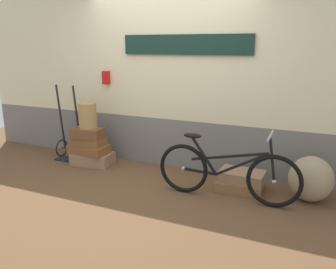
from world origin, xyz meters
name	(u,v)px	position (x,y,z in m)	size (l,w,h in m)	color
ground	(146,185)	(0.00, 0.00, -0.03)	(8.85, 5.20, 0.06)	brown
station_building	(172,78)	(0.01, 0.85, 1.33)	(6.85, 0.74, 2.65)	slate
suitcase_0	(93,159)	(-1.10, 0.33, 0.09)	(0.61, 0.37, 0.18)	#937051
suitcase_1	(89,149)	(-1.14, 0.32, 0.25)	(0.59, 0.35, 0.13)	brown
suitcase_2	(89,141)	(-1.14, 0.32, 0.37)	(0.49, 0.29, 0.12)	brown
suitcase_3	(87,133)	(-1.13, 0.29, 0.50)	(0.46, 0.26, 0.15)	brown
suitcase_4	(240,185)	(1.20, 0.29, 0.06)	(0.57, 0.40, 0.12)	olive
suitcase_5	(242,176)	(1.22, 0.30, 0.19)	(0.55, 0.36, 0.13)	#937051
wicker_basket	(88,116)	(-1.13, 0.31, 0.77)	(0.27, 0.27, 0.38)	#A8844C
luggage_trolley	(70,142)	(-1.60, 0.44, 0.27)	(0.41, 0.36, 1.19)	black
burlap_sack	(311,179)	(2.02, 0.31, 0.27)	(0.51, 0.43, 0.55)	#9E8966
bicycle	(226,172)	(1.10, -0.05, 0.34)	(1.71, 0.46, 0.85)	black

